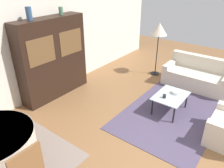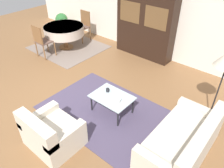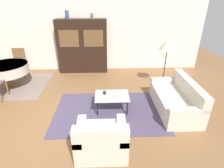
{
  "view_description": "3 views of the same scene",
  "coord_description": "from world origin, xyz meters",
  "px_view_note": "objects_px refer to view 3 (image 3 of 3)",
  "views": [
    {
      "loc": [
        -2.83,
        -0.89,
        2.9
      ],
      "look_at": [
        0.2,
        1.4,
        0.95
      ],
      "focal_mm": 35.0,
      "sensor_mm": 36.0,
      "label": 1
    },
    {
      "loc": [
        3.71,
        -2.14,
        3.29
      ],
      "look_at": [
        1.37,
        0.62,
        0.75
      ],
      "focal_mm": 35.0,
      "sensor_mm": 36.0,
      "label": 2
    },
    {
      "loc": [
        1.22,
        -3.23,
        2.67
      ],
      "look_at": [
        1.37,
        0.62,
        0.75
      ],
      "focal_mm": 28.0,
      "sensor_mm": 36.0,
      "label": 3
    }
  ],
  "objects_px": {
    "couch": "(176,100)",
    "cup": "(105,93)",
    "floor_lamp": "(168,45)",
    "vase_short": "(92,16)",
    "vase_tall": "(67,15)",
    "dining_table": "(7,69)",
    "coffee_table": "(112,97)",
    "armchair": "(102,140)",
    "dining_chair_far": "(19,61)",
    "bowl": "(118,95)",
    "display_cabinet": "(83,47)"
  },
  "relations": [
    {
      "from": "couch",
      "to": "cup",
      "type": "distance_m",
      "value": 1.86
    },
    {
      "from": "floor_lamp",
      "to": "vase_short",
      "type": "bearing_deg",
      "value": 146.9
    },
    {
      "from": "vase_tall",
      "to": "dining_table",
      "type": "bearing_deg",
      "value": -145.05
    },
    {
      "from": "coffee_table",
      "to": "dining_table",
      "type": "height_order",
      "value": "dining_table"
    },
    {
      "from": "armchair",
      "to": "cup",
      "type": "bearing_deg",
      "value": 87.69
    },
    {
      "from": "dining_chair_far",
      "to": "cup",
      "type": "bearing_deg",
      "value": 143.97
    },
    {
      "from": "cup",
      "to": "vase_short",
      "type": "relative_size",
      "value": 0.44
    },
    {
      "from": "cup",
      "to": "bowl",
      "type": "distance_m",
      "value": 0.37
    },
    {
      "from": "display_cabinet",
      "to": "dining_chair_far",
      "type": "height_order",
      "value": "display_cabinet"
    },
    {
      "from": "couch",
      "to": "cup",
      "type": "xyz_separation_m",
      "value": [
        -1.85,
        0.14,
        0.17
      ]
    },
    {
      "from": "armchair",
      "to": "floor_lamp",
      "type": "xyz_separation_m",
      "value": [
        1.96,
        2.64,
        1.09
      ]
    },
    {
      "from": "bowl",
      "to": "display_cabinet",
      "type": "bearing_deg",
      "value": 112.54
    },
    {
      "from": "armchair",
      "to": "display_cabinet",
      "type": "relative_size",
      "value": 0.47
    },
    {
      "from": "armchair",
      "to": "dining_table",
      "type": "distance_m",
      "value": 4.2
    },
    {
      "from": "dining_chair_far",
      "to": "bowl",
      "type": "xyz_separation_m",
      "value": [
        3.46,
        -2.4,
        -0.13
      ]
    },
    {
      "from": "display_cabinet",
      "to": "dining_chair_far",
      "type": "xyz_separation_m",
      "value": [
        -2.29,
        -0.4,
        -0.4
      ]
    },
    {
      "from": "armchair",
      "to": "bowl",
      "type": "bearing_deg",
      "value": 73.26
    },
    {
      "from": "floor_lamp",
      "to": "vase_tall",
      "type": "bearing_deg",
      "value": 154.62
    },
    {
      "from": "coffee_table",
      "to": "vase_tall",
      "type": "relative_size",
      "value": 3.07
    },
    {
      "from": "floor_lamp",
      "to": "vase_short",
      "type": "distance_m",
      "value": 2.85
    },
    {
      "from": "bowl",
      "to": "vase_short",
      "type": "xyz_separation_m",
      "value": [
        -0.76,
        2.81,
        1.62
      ]
    },
    {
      "from": "dining_chair_far",
      "to": "vase_tall",
      "type": "xyz_separation_m",
      "value": [
        1.83,
        0.4,
        1.53
      ]
    },
    {
      "from": "coffee_table",
      "to": "floor_lamp",
      "type": "height_order",
      "value": "floor_lamp"
    },
    {
      "from": "bowl",
      "to": "armchair",
      "type": "bearing_deg",
      "value": -106.74
    },
    {
      "from": "vase_tall",
      "to": "vase_short",
      "type": "bearing_deg",
      "value": 0.0
    },
    {
      "from": "couch",
      "to": "armchair",
      "type": "xyz_separation_m",
      "value": [
        -1.91,
        -1.34,
        0.0
      ]
    },
    {
      "from": "dining_table",
      "to": "floor_lamp",
      "type": "distance_m",
      "value": 5.08
    },
    {
      "from": "couch",
      "to": "dining_table",
      "type": "height_order",
      "value": "couch"
    },
    {
      "from": "floor_lamp",
      "to": "bowl",
      "type": "xyz_separation_m",
      "value": [
        -1.55,
        -1.3,
        -0.93
      ]
    },
    {
      "from": "armchair",
      "to": "dining_table",
      "type": "xyz_separation_m",
      "value": [
        -3.06,
        2.87,
        0.32
      ]
    },
    {
      "from": "dining_chair_far",
      "to": "floor_lamp",
      "type": "xyz_separation_m",
      "value": [
        5.01,
        -1.1,
        0.8
      ]
    },
    {
      "from": "couch",
      "to": "bowl",
      "type": "height_order",
      "value": "couch"
    },
    {
      "from": "couch",
      "to": "vase_short",
      "type": "bearing_deg",
      "value": 38.9
    },
    {
      "from": "couch",
      "to": "armchair",
      "type": "bearing_deg",
      "value": 125.05
    },
    {
      "from": "floor_lamp",
      "to": "vase_tall",
      "type": "distance_m",
      "value": 3.59
    },
    {
      "from": "coffee_table",
      "to": "vase_short",
      "type": "relative_size",
      "value": 4.67
    },
    {
      "from": "display_cabinet",
      "to": "bowl",
      "type": "xyz_separation_m",
      "value": [
        1.17,
        -2.81,
        -0.54
      ]
    },
    {
      "from": "couch",
      "to": "floor_lamp",
      "type": "bearing_deg",
      "value": -1.99
    },
    {
      "from": "coffee_table",
      "to": "vase_short",
      "type": "xyz_separation_m",
      "value": [
        -0.61,
        2.74,
        1.7
      ]
    },
    {
      "from": "couch",
      "to": "floor_lamp",
      "type": "xyz_separation_m",
      "value": [
        0.05,
        1.3,
        1.09
      ]
    },
    {
      "from": "display_cabinet",
      "to": "vase_tall",
      "type": "relative_size",
      "value": 7.09
    },
    {
      "from": "cup",
      "to": "floor_lamp",
      "type": "bearing_deg",
      "value": 31.48
    },
    {
      "from": "display_cabinet",
      "to": "floor_lamp",
      "type": "relative_size",
      "value": 1.24
    },
    {
      "from": "couch",
      "to": "vase_short",
      "type": "xyz_separation_m",
      "value": [
        -2.27,
        2.81,
        1.78
      ]
    },
    {
      "from": "cup",
      "to": "bowl",
      "type": "relative_size",
      "value": 0.39
    },
    {
      "from": "dining_table",
      "to": "dining_chair_far",
      "type": "distance_m",
      "value": 0.88
    },
    {
      "from": "armchair",
      "to": "cup",
      "type": "distance_m",
      "value": 1.49
    },
    {
      "from": "dining_chair_far",
      "to": "display_cabinet",
      "type": "bearing_deg",
      "value": -170.05
    },
    {
      "from": "floor_lamp",
      "to": "armchair",
      "type": "bearing_deg",
      "value": -126.51
    },
    {
      "from": "armchair",
      "to": "display_cabinet",
      "type": "height_order",
      "value": "display_cabinet"
    }
  ]
}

